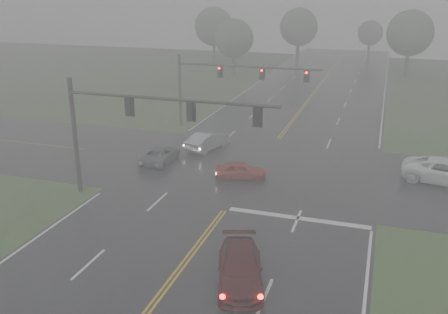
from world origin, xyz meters
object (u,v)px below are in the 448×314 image
(sedan_maroon, at_px, (240,282))
(pickup_white, at_px, (446,183))
(signal_gantry_near, at_px, (131,118))
(car_grey, at_px, (161,162))
(sedan_silver, at_px, (208,149))
(sedan_red, at_px, (241,179))
(signal_gantry_far, at_px, (222,78))

(sedan_maroon, height_order, pickup_white, pickup_white)
(signal_gantry_near, bearing_deg, car_grey, 102.44)
(car_grey, relative_size, signal_gantry_near, 0.33)
(sedan_silver, height_order, pickup_white, pickup_white)
(sedan_red, height_order, car_grey, sedan_red)
(sedan_red, relative_size, sedan_silver, 0.81)
(sedan_maroon, relative_size, signal_gantry_near, 0.37)
(car_grey, bearing_deg, pickup_white, -175.85)
(sedan_maroon, xyz_separation_m, sedan_red, (-3.65, 12.74, 0.00))
(car_grey, xyz_separation_m, pickup_white, (21.01, 2.08, 0.00))
(sedan_maroon, relative_size, sedan_red, 1.38)
(sedan_silver, height_order, car_grey, sedan_silver)
(signal_gantry_near, bearing_deg, sedan_maroon, -38.23)
(sedan_silver, distance_m, car_grey, 4.80)
(signal_gantry_near, bearing_deg, sedan_silver, 85.43)
(pickup_white, relative_size, signal_gantry_near, 0.44)
(signal_gantry_near, xyz_separation_m, signal_gantry_far, (0.11, 17.59, -0.46))
(sedan_red, xyz_separation_m, signal_gantry_near, (-5.47, -5.56, 5.40))
(sedan_red, height_order, signal_gantry_near, signal_gantry_near)
(sedan_maroon, relative_size, car_grey, 1.13)
(pickup_white, xyz_separation_m, signal_gantry_near, (-19.44, -9.20, 5.40))
(sedan_red, distance_m, pickup_white, 14.44)
(pickup_white, height_order, signal_gantry_near, signal_gantry_near)
(sedan_maroon, xyz_separation_m, sedan_silver, (-8.22, 18.42, 0.00))
(sedan_red, height_order, sedan_silver, sedan_silver)
(sedan_red, relative_size, pickup_white, 0.61)
(sedan_red, bearing_deg, signal_gantry_far, 8.44)
(sedan_silver, distance_m, signal_gantry_far, 8.09)
(sedan_silver, relative_size, pickup_white, 0.75)
(sedan_maroon, distance_m, sedan_red, 13.26)
(sedan_silver, height_order, signal_gantry_near, signal_gantry_near)
(signal_gantry_far, bearing_deg, car_grey, -99.10)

